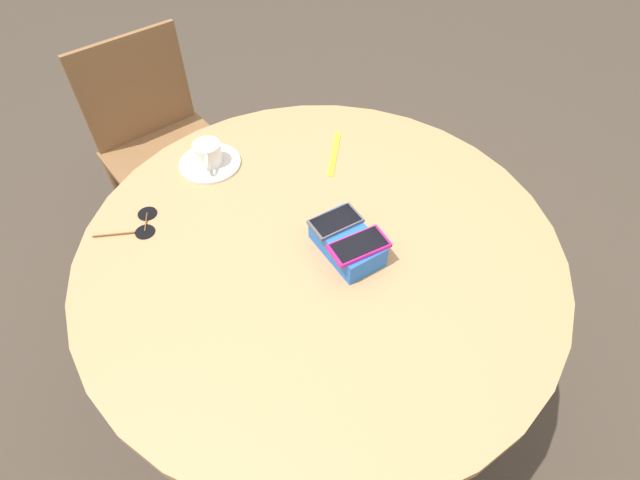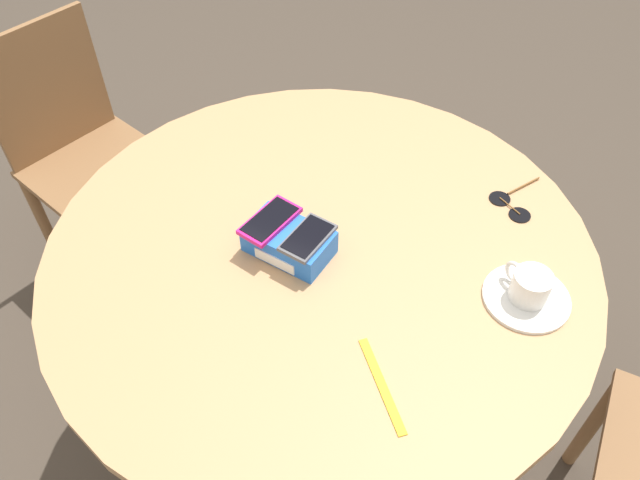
{
  "view_description": "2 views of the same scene",
  "coord_description": "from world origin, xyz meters",
  "px_view_note": "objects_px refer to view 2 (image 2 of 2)",
  "views": [
    {
      "loc": [
        -0.59,
        0.49,
        1.66
      ],
      "look_at": [
        0.0,
        0.0,
        0.77
      ],
      "focal_mm": 28.0,
      "sensor_mm": 36.0,
      "label": 1
    },
    {
      "loc": [
        0.37,
        -0.79,
        1.72
      ],
      "look_at": [
        0.0,
        0.0,
        0.77
      ],
      "focal_mm": 35.0,
      "sensor_mm": 36.0,
      "label": 2
    }
  ],
  "objects_px": {
    "coffee_cup": "(530,285)",
    "chair_near_window": "(89,160)",
    "phone_box": "(289,241)",
    "lanyard_strap": "(382,385)",
    "phone_magenta": "(270,221)",
    "round_table": "(320,278)",
    "phone_gray": "(308,238)",
    "saucer": "(526,298)",
    "sunglasses": "(511,205)"
  },
  "relations": [
    {
      "from": "coffee_cup",
      "to": "chair_near_window",
      "type": "relative_size",
      "value": 0.11
    },
    {
      "from": "phone_box",
      "to": "lanyard_strap",
      "type": "distance_m",
      "value": 0.36
    },
    {
      "from": "phone_magenta",
      "to": "chair_near_window",
      "type": "xyz_separation_m",
      "value": [
        -0.83,
        0.29,
        -0.36
      ]
    },
    {
      "from": "round_table",
      "to": "phone_box",
      "type": "bearing_deg",
      "value": -143.73
    },
    {
      "from": "phone_gray",
      "to": "saucer",
      "type": "height_order",
      "value": "phone_gray"
    },
    {
      "from": "phone_gray",
      "to": "lanyard_strap",
      "type": "relative_size",
      "value": 0.65
    },
    {
      "from": "phone_box",
      "to": "phone_magenta",
      "type": "height_order",
      "value": "phone_magenta"
    },
    {
      "from": "phone_box",
      "to": "sunglasses",
      "type": "xyz_separation_m",
      "value": [
        0.38,
        0.33,
        -0.03
      ]
    },
    {
      "from": "phone_magenta",
      "to": "chair_near_window",
      "type": "height_order",
      "value": "chair_near_window"
    },
    {
      "from": "sunglasses",
      "to": "coffee_cup",
      "type": "bearing_deg",
      "value": -70.59
    },
    {
      "from": "phone_box",
      "to": "phone_magenta",
      "type": "bearing_deg",
      "value": 171.65
    },
    {
      "from": "phone_box",
      "to": "phone_magenta",
      "type": "xyz_separation_m",
      "value": [
        -0.05,
        0.01,
        0.03
      ]
    },
    {
      "from": "phone_magenta",
      "to": "sunglasses",
      "type": "height_order",
      "value": "phone_magenta"
    },
    {
      "from": "round_table",
      "to": "coffee_cup",
      "type": "height_order",
      "value": "coffee_cup"
    },
    {
      "from": "chair_near_window",
      "to": "phone_gray",
      "type": "bearing_deg",
      "value": -18.23
    },
    {
      "from": "saucer",
      "to": "coffee_cup",
      "type": "bearing_deg",
      "value": 148.32
    },
    {
      "from": "phone_magenta",
      "to": "sunglasses",
      "type": "relative_size",
      "value": 0.87
    },
    {
      "from": "phone_magenta",
      "to": "saucer",
      "type": "xyz_separation_m",
      "value": [
        0.52,
        0.08,
        -0.06
      ]
    },
    {
      "from": "round_table",
      "to": "saucer",
      "type": "height_order",
      "value": "saucer"
    },
    {
      "from": "phone_magenta",
      "to": "coffee_cup",
      "type": "relative_size",
      "value": 1.5
    },
    {
      "from": "coffee_cup",
      "to": "chair_near_window",
      "type": "bearing_deg",
      "value": 170.96
    },
    {
      "from": "round_table",
      "to": "sunglasses",
      "type": "bearing_deg",
      "value": 41.5
    },
    {
      "from": "phone_box",
      "to": "coffee_cup",
      "type": "height_order",
      "value": "coffee_cup"
    },
    {
      "from": "round_table",
      "to": "phone_magenta",
      "type": "xyz_separation_m",
      "value": [
        -0.1,
        -0.03,
        0.17
      ]
    },
    {
      "from": "phone_gray",
      "to": "sunglasses",
      "type": "height_order",
      "value": "phone_gray"
    },
    {
      "from": "round_table",
      "to": "sunglasses",
      "type": "height_order",
      "value": "sunglasses"
    },
    {
      "from": "phone_gray",
      "to": "chair_near_window",
      "type": "relative_size",
      "value": 0.15
    },
    {
      "from": "round_table",
      "to": "coffee_cup",
      "type": "bearing_deg",
      "value": 6.54
    },
    {
      "from": "round_table",
      "to": "coffee_cup",
      "type": "xyz_separation_m",
      "value": [
        0.42,
        0.05,
        0.15
      ]
    },
    {
      "from": "lanyard_strap",
      "to": "chair_near_window",
      "type": "xyz_separation_m",
      "value": [
        -1.16,
        0.51,
        -0.3
      ]
    },
    {
      "from": "phone_magenta",
      "to": "sunglasses",
      "type": "bearing_deg",
      "value": 37.15
    },
    {
      "from": "phone_box",
      "to": "chair_near_window",
      "type": "height_order",
      "value": "chair_near_window"
    },
    {
      "from": "phone_box",
      "to": "sunglasses",
      "type": "height_order",
      "value": "phone_box"
    },
    {
      "from": "lanyard_strap",
      "to": "phone_magenta",
      "type": "bearing_deg",
      "value": 147.04
    },
    {
      "from": "phone_magenta",
      "to": "coffee_cup",
      "type": "bearing_deg",
      "value": 8.78
    },
    {
      "from": "lanyard_strap",
      "to": "sunglasses",
      "type": "xyz_separation_m",
      "value": [
        0.1,
        0.54,
        0.0
      ]
    },
    {
      "from": "sunglasses",
      "to": "chair_near_window",
      "type": "height_order",
      "value": "chair_near_window"
    },
    {
      "from": "sunglasses",
      "to": "lanyard_strap",
      "type": "bearing_deg",
      "value": -100.04
    },
    {
      "from": "coffee_cup",
      "to": "saucer",
      "type": "bearing_deg",
      "value": -31.68
    },
    {
      "from": "phone_gray",
      "to": "saucer",
      "type": "xyz_separation_m",
      "value": [
        0.43,
        0.09,
        -0.06
      ]
    },
    {
      "from": "round_table",
      "to": "phone_gray",
      "type": "height_order",
      "value": "phone_gray"
    },
    {
      "from": "round_table",
      "to": "sunglasses",
      "type": "xyz_separation_m",
      "value": [
        0.33,
        0.29,
        0.11
      ]
    },
    {
      "from": "phone_gray",
      "to": "chair_near_window",
      "type": "xyz_separation_m",
      "value": [
        -0.92,
        0.3,
        -0.36
      ]
    },
    {
      "from": "phone_box",
      "to": "chair_near_window",
      "type": "relative_size",
      "value": 0.21
    },
    {
      "from": "round_table",
      "to": "chair_near_window",
      "type": "xyz_separation_m",
      "value": [
        -0.92,
        0.26,
        -0.19
      ]
    },
    {
      "from": "saucer",
      "to": "chair_near_window",
      "type": "xyz_separation_m",
      "value": [
        -1.34,
        0.21,
        -0.3
      ]
    },
    {
      "from": "phone_box",
      "to": "coffee_cup",
      "type": "bearing_deg",
      "value": 10.4
    },
    {
      "from": "phone_box",
      "to": "chair_near_window",
      "type": "distance_m",
      "value": 0.98
    },
    {
      "from": "lanyard_strap",
      "to": "phone_gray",
      "type": "bearing_deg",
      "value": 139.59
    },
    {
      "from": "phone_box",
      "to": "coffee_cup",
      "type": "relative_size",
      "value": 1.93
    }
  ]
}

